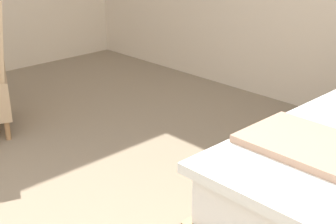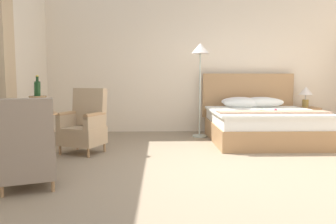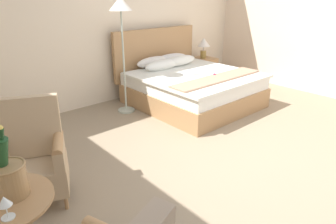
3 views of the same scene
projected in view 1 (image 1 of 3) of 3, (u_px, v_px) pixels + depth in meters
The scene contains 0 objects.
Camera 1 is at (1.10, -0.16, 1.36)m, focal length 50.00 mm.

